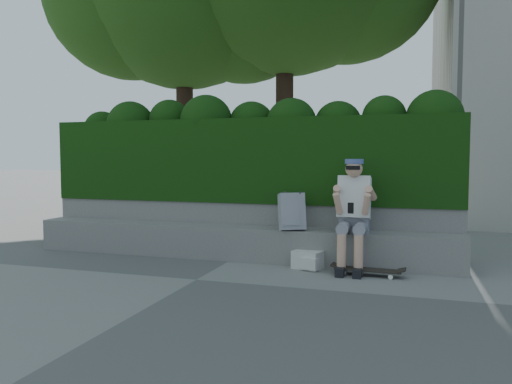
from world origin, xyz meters
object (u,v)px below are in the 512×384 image
(person, at_px, (353,210))
(backpack_plaid, at_px, (292,212))
(backpack_ground, at_px, (308,260))
(skateboard, at_px, (368,270))

(person, xyz_separation_m, backpack_plaid, (-0.80, 0.08, -0.06))
(person, relative_size, backpack_ground, 3.97)
(backpack_ground, bearing_deg, person, 28.52)
(person, xyz_separation_m, backpack_ground, (-0.55, -0.12, -0.64))
(skateboard, relative_size, backpack_plaid, 1.63)
(person, distance_m, skateboard, 0.77)
(backpack_plaid, xyz_separation_m, backpack_ground, (0.25, -0.20, -0.58))
(person, bearing_deg, backpack_ground, -167.92)
(person, relative_size, backpack_plaid, 2.87)
(skateboard, bearing_deg, backpack_ground, 170.62)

